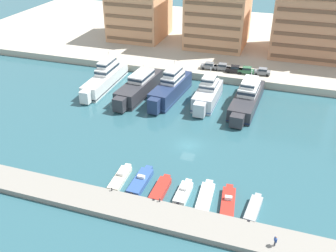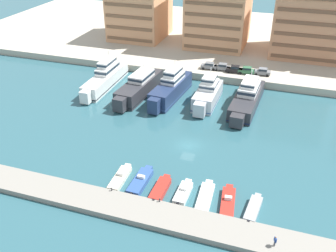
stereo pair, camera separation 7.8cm
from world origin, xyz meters
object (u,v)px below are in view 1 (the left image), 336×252
at_px(yacht_white_far_left, 105,77).
at_px(motorboat_red_mid_left, 161,189).
at_px(yacht_charcoal_left, 139,87).
at_px(motorboat_blue_left, 141,181).
at_px(pedestrian_near_edge, 275,240).
at_px(yacht_navy_mid_left, 171,88).
at_px(yacht_silver_center_left, 207,94).
at_px(car_green_center_left, 246,70).
at_px(motorboat_white_center, 205,198).
at_px(car_black_mid_left, 235,69).
at_px(motorboat_grey_mid_right, 253,209).
at_px(car_grey_left, 222,67).
at_px(yacht_charcoal_center, 247,98).
at_px(car_grey_center, 262,71).
at_px(motorboat_cream_far_left, 120,178).
at_px(motorboat_white_center_left, 183,193).
at_px(car_grey_far_left, 209,65).
at_px(motorboat_red_center_right, 228,202).

height_order(yacht_white_far_left, motorboat_red_mid_left, yacht_white_far_left).
bearing_deg(yacht_charcoal_left, motorboat_blue_left, -67.51).
bearing_deg(pedestrian_near_edge, yacht_navy_mid_left, 124.40).
distance_m(yacht_silver_center_left, motorboat_red_mid_left, 32.36).
height_order(yacht_charcoal_left, car_green_center_left, yacht_charcoal_left).
distance_m(motorboat_white_center, car_black_mid_left, 47.88).
height_order(motorboat_grey_mid_right, car_grey_left, car_grey_left).
xyz_separation_m(motorboat_grey_mid_right, car_grey_left, (-14.32, 48.36, 2.32)).
xyz_separation_m(yacht_silver_center_left, motorboat_red_mid_left, (0.12, -32.31, -1.73)).
relative_size(motorboat_blue_left, car_grey_left, 1.85).
xyz_separation_m(yacht_charcoal_center, car_grey_center, (1.66, 14.78, 0.75)).
height_order(motorboat_blue_left, car_green_center_left, car_green_center_left).
height_order(motorboat_cream_far_left, car_grey_left, car_grey_left).
height_order(yacht_charcoal_left, car_grey_left, yacht_charcoal_left).
bearing_deg(car_green_center_left, yacht_navy_mid_left, -134.12).
distance_m(yacht_charcoal_center, motorboat_white_center, 33.44).
bearing_deg(motorboat_white_center_left, car_grey_center, 82.21).
bearing_deg(yacht_charcoal_center, car_grey_left, 120.06).
bearing_deg(motorboat_cream_far_left, yacht_navy_mid_left, 92.99).
distance_m(motorboat_white_center_left, car_grey_far_left, 48.42).
relative_size(yacht_silver_center_left, car_grey_far_left, 3.66).
distance_m(car_green_center_left, car_grey_center, 3.92).
xyz_separation_m(motorboat_red_center_right, car_grey_left, (-10.53, 48.01, 2.43)).
xyz_separation_m(yacht_charcoal_left, car_green_center_left, (22.65, 16.51, 0.76)).
relative_size(yacht_silver_center_left, pedestrian_near_edge, 9.50).
height_order(motorboat_red_mid_left, pedestrian_near_edge, pedestrian_near_edge).
height_order(yacht_silver_center_left, motorboat_white_center_left, yacht_silver_center_left).
xyz_separation_m(motorboat_white_center, motorboat_red_center_right, (3.47, 0.16, 0.03)).
bearing_deg(yacht_charcoal_center, motorboat_cream_far_left, -115.50).
bearing_deg(car_grey_left, motorboat_white_center, -81.66).
height_order(yacht_charcoal_center, motorboat_red_center_right, yacht_charcoal_center).
bearing_deg(motorboat_white_center, car_black_mid_left, 94.50).
distance_m(yacht_white_far_left, yacht_charcoal_center, 34.64).
bearing_deg(motorboat_red_mid_left, car_green_center_left, 82.51).
relative_size(motorboat_white_center_left, car_green_center_left, 1.47).
xyz_separation_m(motorboat_blue_left, car_green_center_left, (9.99, 47.10, 2.33)).
relative_size(yacht_silver_center_left, motorboat_grey_mid_right, 2.33).
bearing_deg(car_grey_left, pedestrian_near_edge, -72.06).
bearing_deg(yacht_charcoal_left, motorboat_red_center_right, -49.16).
bearing_deg(yacht_charcoal_center, car_green_center_left, 98.88).
relative_size(yacht_charcoal_left, yacht_navy_mid_left, 1.06).
bearing_deg(motorboat_grey_mid_right, motorboat_cream_far_left, 178.35).
distance_m(yacht_charcoal_left, motorboat_white_center_left, 37.06).
distance_m(motorboat_red_mid_left, car_grey_center, 49.49).
height_order(yacht_charcoal_center, car_green_center_left, yacht_charcoal_center).
height_order(yacht_silver_center_left, motorboat_red_center_right, yacht_silver_center_left).
relative_size(yacht_white_far_left, motorboat_white_center, 2.55).
bearing_deg(car_grey_center, motorboat_red_mid_left, -101.92).
distance_m(yacht_silver_center_left, car_black_mid_left, 15.96).
bearing_deg(car_grey_center, car_green_center_left, -174.07).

